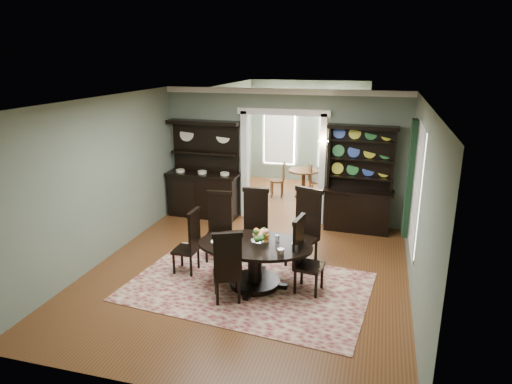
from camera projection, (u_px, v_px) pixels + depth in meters
room at (246, 188)px, 7.58m from camera, size 5.51×6.01×3.01m
parlor at (302, 137)px, 12.66m from camera, size 3.51×3.50×3.01m
doorway_trim at (283, 151)px, 10.30m from camera, size 2.08×0.25×2.57m
right_window at (413, 184)px, 7.71m from camera, size 0.15×1.47×2.12m
wall_sconce at (325, 142)px, 9.84m from camera, size 0.27×0.21×0.21m
rug at (248, 286)px, 7.59m from camera, size 4.12×2.87×0.01m
dining_table at (255, 257)px, 7.49m from camera, size 1.96×1.85×0.75m
centerpiece at (260, 239)px, 7.43m from camera, size 1.50×0.96×0.25m
chair_far_left at (219, 224)px, 8.51m from camera, size 0.52×0.50×1.29m
chair_far_mid at (255, 221)px, 8.59m from camera, size 0.52×0.50×1.32m
chair_far_right at (305, 225)px, 8.25m from camera, size 0.67×0.66×1.43m
chair_end_left at (190, 240)px, 7.92m from camera, size 0.42×0.45×1.17m
chair_end_right at (303, 253)px, 7.30m from camera, size 0.50×0.52×1.25m
chair_near at (227, 266)px, 6.92m from camera, size 0.58×0.56×1.20m
sideboard at (204, 183)px, 10.76m from camera, size 1.73×0.64×2.26m
welsh_dresser at (359, 193)px, 9.85m from camera, size 1.49×0.61×2.30m
parlor_table at (303, 179)px, 12.26m from camera, size 0.81×0.81×0.75m
parlor_chair_left at (280, 179)px, 12.26m from camera, size 0.41×0.40×0.95m
parlor_chair_right at (314, 180)px, 12.12m from camera, size 0.45×0.45×0.97m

